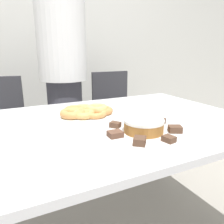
% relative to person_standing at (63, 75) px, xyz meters
% --- Properties ---
extents(wall_back, '(8.00, 0.05, 2.60)m').
position_rel_person_standing_xyz_m(wall_back, '(0.00, 0.75, 0.41)').
color(wall_back, beige).
rests_on(wall_back, ground_plane).
extents(table, '(1.47, 0.98, 0.73)m').
position_rel_person_standing_xyz_m(table, '(0.00, -0.84, -0.24)').
color(table, silver).
rests_on(table, ground_plane).
extents(person_standing, '(0.38, 0.38, 1.69)m').
position_rel_person_standing_xyz_m(person_standing, '(0.00, 0.00, 0.00)').
color(person_standing, '#383842').
rests_on(person_standing, ground_plane).
extents(office_chair_right, '(0.44, 0.44, 0.87)m').
position_rel_person_standing_xyz_m(office_chair_right, '(0.54, 0.11, -0.48)').
color(office_chair_right, black).
rests_on(office_chair_right, ground_plane).
extents(plate_cake, '(0.36, 0.36, 0.01)m').
position_rel_person_standing_xyz_m(plate_cake, '(0.07, -1.07, -0.15)').
color(plate_cake, white).
rests_on(plate_cake, table).
extents(plate_donuts, '(0.33, 0.33, 0.01)m').
position_rel_person_standing_xyz_m(plate_donuts, '(-0.05, -0.71, -0.15)').
color(plate_donuts, white).
rests_on(plate_donuts, table).
extents(frosted_cake, '(0.17, 0.17, 0.06)m').
position_rel_person_standing_xyz_m(frosted_cake, '(0.07, -1.07, -0.12)').
color(frosted_cake, '#9E662D').
rests_on(frosted_cake, plate_cake).
extents(lamington_0, '(0.05, 0.05, 0.02)m').
position_rel_person_standing_xyz_m(lamington_0, '(0.09, -1.20, -0.14)').
color(lamington_0, '#513828').
rests_on(lamington_0, plate_cake).
extents(lamington_1, '(0.07, 0.06, 0.03)m').
position_rel_person_standing_xyz_m(lamington_1, '(0.18, -1.13, -0.13)').
color(lamington_1, '#513828').
rests_on(lamington_1, plate_cake).
extents(lamington_2, '(0.07, 0.07, 0.03)m').
position_rel_person_standing_xyz_m(lamington_2, '(0.19, -1.01, -0.13)').
color(lamington_2, '#513828').
rests_on(lamington_2, plate_cake).
extents(lamington_3, '(0.06, 0.06, 0.02)m').
position_rel_person_standing_xyz_m(lamington_3, '(0.10, -0.94, -0.14)').
color(lamington_3, brown).
rests_on(lamington_3, plate_cake).
extents(lamington_4, '(0.06, 0.06, 0.02)m').
position_rel_person_standing_xyz_m(lamington_4, '(-0.01, -0.96, -0.14)').
color(lamington_4, '#513828').
rests_on(lamington_4, plate_cake).
extents(lamington_5, '(0.06, 0.05, 0.02)m').
position_rel_person_standing_xyz_m(lamington_5, '(-0.07, -1.06, -0.14)').
color(lamington_5, brown).
rests_on(lamington_5, plate_cake).
extents(lamington_6, '(0.07, 0.07, 0.03)m').
position_rel_person_standing_xyz_m(lamington_6, '(-0.02, -1.17, -0.13)').
color(lamington_6, '#513828').
rests_on(lamington_6, plate_cake).
extents(donut_0, '(0.10, 0.10, 0.03)m').
position_rel_person_standing_xyz_m(donut_0, '(-0.05, -0.71, -0.13)').
color(donut_0, '#C68447').
rests_on(donut_0, plate_donuts).
extents(donut_1, '(0.12, 0.12, 0.04)m').
position_rel_person_standing_xyz_m(donut_1, '(0.01, -0.68, -0.13)').
color(donut_1, '#E5AD66').
rests_on(donut_1, plate_donuts).
extents(donut_2, '(0.10, 0.10, 0.03)m').
position_rel_person_standing_xyz_m(donut_2, '(-0.04, -0.62, -0.13)').
color(donut_2, '#E5AD66').
rests_on(donut_2, plate_donuts).
extents(donut_3, '(0.12, 0.12, 0.04)m').
position_rel_person_standing_xyz_m(donut_3, '(-0.11, -0.66, -0.13)').
color(donut_3, '#D18E4C').
rests_on(donut_3, plate_donuts).
extents(donut_4, '(0.13, 0.13, 0.04)m').
position_rel_person_standing_xyz_m(donut_4, '(-0.14, -0.72, -0.13)').
color(donut_4, '#D18E4C').
rests_on(donut_4, plate_donuts).
extents(donut_5, '(0.11, 0.11, 0.03)m').
position_rel_person_standing_xyz_m(donut_5, '(-0.09, -0.76, -0.13)').
color(donut_5, tan).
rests_on(donut_5, plate_donuts).
extents(donut_6, '(0.12, 0.12, 0.03)m').
position_rel_person_standing_xyz_m(donut_6, '(-0.03, -0.77, -0.13)').
color(donut_6, '#D18E4C').
rests_on(donut_6, plate_donuts).
extents(donut_7, '(0.12, 0.12, 0.03)m').
position_rel_person_standing_xyz_m(donut_7, '(0.02, -0.73, -0.13)').
color(donut_7, '#C68447').
rests_on(donut_7, plate_donuts).
extents(napkin, '(0.14, 0.12, 0.01)m').
position_rel_person_standing_xyz_m(napkin, '(-0.39, -0.76, -0.15)').
color(napkin, white).
rests_on(napkin, table).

